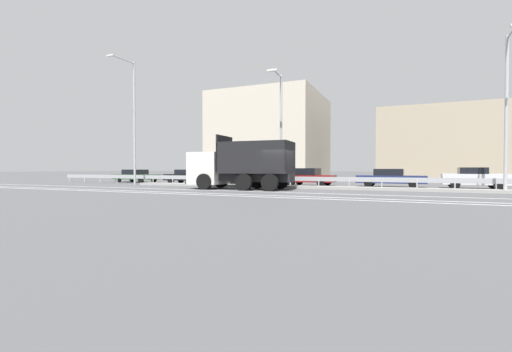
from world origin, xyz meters
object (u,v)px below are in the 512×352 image
(parked_car_5, at_px, (474,178))
(parked_car_4, at_px, (390,178))
(street_lamp_1, at_px, (280,124))
(parked_car_1, at_px, (189,176))
(parked_car_2, at_px, (252,176))
(median_road_sign, at_px, (225,170))
(street_lamp_0, at_px, (133,117))
(parked_car_3, at_px, (309,177))
(parked_car_0, at_px, (136,176))
(dump_truck, at_px, (229,170))
(street_lamp_2, at_px, (507,105))

(parked_car_5, bearing_deg, parked_car_4, -90.02)
(street_lamp_1, height_order, parked_car_4, street_lamp_1)
(parked_car_1, height_order, parked_car_2, parked_car_2)
(parked_car_4, bearing_deg, parked_car_5, 91.20)
(parked_car_5, bearing_deg, median_road_sign, -75.77)
(street_lamp_0, distance_m, street_lamp_1, 13.29)
(median_road_sign, bearing_deg, parked_car_1, 149.48)
(parked_car_3, bearing_deg, street_lamp_0, -69.11)
(parked_car_0, distance_m, parked_car_2, 13.04)
(dump_truck, xyz_separation_m, parked_car_4, (9.85, 6.65, -0.59))
(parked_car_0, bearing_deg, parked_car_1, 86.66)
(street_lamp_1, distance_m, parked_car_0, 17.61)
(dump_truck, relative_size, parked_car_2, 1.56)
(street_lamp_0, xyz_separation_m, parked_car_1, (3.20, 3.58, -5.14))
(street_lamp_0, bearing_deg, street_lamp_1, 1.17)
(street_lamp_0, height_order, parked_car_2, street_lamp_0)
(parked_car_0, height_order, parked_car_4, parked_car_4)
(parked_car_1, relative_size, parked_car_2, 1.00)
(parked_car_4, bearing_deg, parked_car_1, -85.27)
(street_lamp_1, bearing_deg, parked_car_4, 29.31)
(street_lamp_0, relative_size, parked_car_4, 2.16)
(street_lamp_1, xyz_separation_m, parked_car_3, (1.10, 3.85, -3.79))
(street_lamp_2, bearing_deg, parked_car_1, 171.20)
(dump_truck, bearing_deg, parked_car_0, 61.98)
(street_lamp_1, relative_size, parked_car_0, 1.69)
(parked_car_0, xyz_separation_m, parked_car_3, (17.84, -0.03, 0.04))
(street_lamp_0, relative_size, street_lamp_1, 1.31)
(parked_car_3, bearing_deg, median_road_sign, -50.34)
(parked_car_2, bearing_deg, parked_car_1, 86.20)
(parked_car_4, bearing_deg, street_lamp_2, 56.99)
(street_lamp_1, bearing_deg, parked_car_1, 161.72)
(parked_car_2, bearing_deg, parked_car_4, -90.92)
(parked_car_4, bearing_deg, parked_car_3, -86.03)
(street_lamp_2, distance_m, parked_car_1, 23.86)
(street_lamp_1, distance_m, parked_car_3, 5.51)
(parked_car_3, height_order, parked_car_5, parked_car_5)
(street_lamp_2, bearing_deg, parked_car_5, 101.22)
(parked_car_1, xyz_separation_m, parked_car_5, (22.39, 0.60, 0.07))
(parked_car_2, height_order, parked_car_5, parked_car_5)
(parked_car_0, height_order, parked_car_2, parked_car_2)
(street_lamp_1, height_order, parked_car_5, street_lamp_1)
(median_road_sign, distance_m, street_lamp_2, 17.97)
(parked_car_1, bearing_deg, street_lamp_2, 77.81)
(median_road_sign, bearing_deg, parked_car_2, 78.10)
(dump_truck, xyz_separation_m, median_road_sign, (-1.72, 2.65, 0.01))
(street_lamp_0, height_order, parked_car_3, street_lamp_0)
(parked_car_0, distance_m, parked_car_1, 6.74)
(parked_car_0, xyz_separation_m, parked_car_1, (6.72, -0.57, 0.01))
(dump_truck, distance_m, parked_car_3, 7.54)
(street_lamp_0, xyz_separation_m, parked_car_4, (20.37, 4.28, -5.12))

